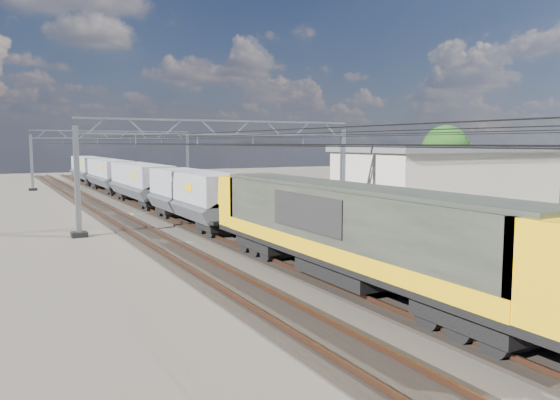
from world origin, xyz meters
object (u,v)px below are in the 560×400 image
catenary_gantry_mid (226,168)px  hopper_wagon_mid (141,180)px  hopper_wagon_fourth (89,168)px  tree_far (449,150)px  locomotive (349,228)px  industrial_shed (445,175)px  catenary_gantry_far (115,156)px  hopper_wagon_lead (194,193)px  hopper_wagon_third (110,173)px

catenary_gantry_mid → hopper_wagon_mid: (-2.00, 14.96, -1.67)m
hopper_wagon_fourth → tree_far: 46.67m
locomotive → catenary_gantry_mid: bearing=83.3°
locomotive → tree_far: tree_far is taller
hopper_wagon_fourth → locomotive: bearing=-90.0°
locomotive → hopper_wagon_mid: 31.90m
hopper_wagon_mid → hopper_wagon_fourth: (0.00, 28.40, 0.00)m
locomotive → tree_far: size_ratio=2.81×
industrial_shed → catenary_gantry_far: bearing=122.9°
hopper_wagon_lead → hopper_wagon_third: 28.40m
hopper_wagon_third → industrial_shed: (24.00, -27.16, 0.49)m
hopper_wagon_third → locomotive: bearing=-90.0°
hopper_wagon_fourth → catenary_gantry_mid: bearing=-87.4°
locomotive → hopper_wagon_third: bearing=90.0°
hopper_wagon_lead → hopper_wagon_fourth: bearing=90.0°
hopper_wagon_mid → industrial_shed: (24.00, -12.96, 0.49)m
hopper_wagon_mid → hopper_wagon_third: 14.20m
industrial_shed → tree_far: tree_far is taller
catenary_gantry_mid → catenary_gantry_far: 36.00m
hopper_wagon_lead → hopper_wagon_mid: size_ratio=1.00×
hopper_wagon_lead → hopper_wagon_fourth: (0.00, 42.60, 0.00)m
catenary_gantry_mid → industrial_shed: bearing=5.2°
industrial_shed → tree_far: (8.32, 7.79, 2.06)m
hopper_wagon_mid → hopper_wagon_fourth: 28.40m
catenary_gantry_far → locomotive: (-2.00, -52.94, -1.58)m
hopper_wagon_mid → hopper_wagon_third: bearing=90.0°
hopper_wagon_lead → tree_far: bearing=15.6°
catenary_gantry_mid → hopper_wagon_lead: (-2.00, 0.76, -1.67)m
hopper_wagon_lead → industrial_shed: (24.00, 1.24, 0.49)m
industrial_shed → hopper_wagon_mid: bearing=151.6°
catenary_gantry_far → tree_far: tree_far is taller
locomotive → tree_far: (32.32, 26.73, 2.46)m
catenary_gantry_mid → hopper_wagon_fourth: catenary_gantry_mid is taller
tree_far → locomotive: bearing=-140.4°
catenary_gantry_far → industrial_shed: bearing=-57.1°
hopper_wagon_mid → hopper_wagon_fourth: bearing=90.0°
hopper_wagon_lead → hopper_wagon_mid: bearing=90.0°
catenary_gantry_far → tree_far: bearing=-40.8°
catenary_gantry_far → hopper_wagon_third: size_ratio=1.53×
hopper_wagon_fourth → industrial_shed: industrial_shed is taller
hopper_wagon_third → hopper_wagon_fourth: size_ratio=1.00×
tree_far → industrial_shed: bearing=-136.9°
catenary_gantry_mid → hopper_wagon_third: size_ratio=1.53×
hopper_wagon_mid → hopper_wagon_lead: bearing=-90.0°
hopper_wagon_mid → industrial_shed: bearing=-28.4°
catenary_gantry_mid → hopper_wagon_mid: size_ratio=1.53×
hopper_wagon_mid → tree_far: tree_far is taller
catenary_gantry_far → industrial_shed: 40.51m
catenary_gantry_mid → locomotive: bearing=-96.7°
hopper_wagon_fourth → tree_far: (32.32, -33.57, 2.55)m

